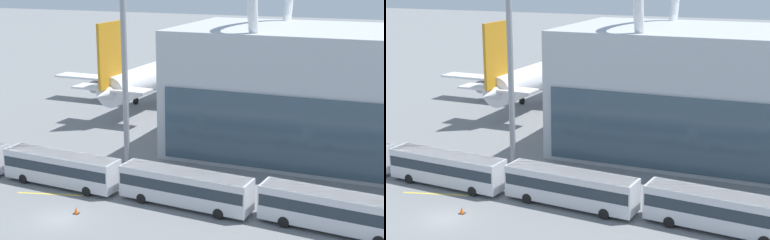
% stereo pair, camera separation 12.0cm
% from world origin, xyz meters
% --- Properties ---
extents(ground_plane, '(440.00, 440.00, 0.00)m').
position_xyz_m(ground_plane, '(0.00, 0.00, 0.00)').
color(ground_plane, slate).
extents(airliner_at_gate_near, '(34.65, 34.40, 14.42)m').
position_xyz_m(airliner_at_gate_near, '(-11.39, 43.10, 4.70)').
color(airliner_at_gate_near, white).
rests_on(airliner_at_gate_near, ground_plane).
extents(shuttle_bus_1, '(12.99, 3.59, 3.40)m').
position_xyz_m(shuttle_bus_1, '(-4.38, 7.03, 1.99)').
color(shuttle_bus_1, silver).
rests_on(shuttle_bus_1, ground_plane).
extents(shuttle_bus_2, '(13.00, 3.69, 3.40)m').
position_xyz_m(shuttle_bus_2, '(9.33, 6.81, 1.99)').
color(shuttle_bus_2, silver).
rests_on(shuttle_bus_2, ground_plane).
extents(shuttle_bus_3, '(13.03, 3.89, 3.40)m').
position_xyz_m(shuttle_bus_3, '(23.04, 6.57, 1.99)').
color(shuttle_bus_3, silver).
rests_on(shuttle_bus_3, ground_plane).
extents(floodlight_mast, '(2.48, 2.48, 23.08)m').
position_xyz_m(floodlight_mast, '(-1.32, 15.40, 14.63)').
color(floodlight_mast, gray).
rests_on(floodlight_mast, ground_plane).
extents(lane_stripe_1, '(6.49, 1.97, 0.01)m').
position_xyz_m(lane_stripe_1, '(-4.18, 4.62, 0.00)').
color(lane_stripe_1, yellow).
rests_on(lane_stripe_1, ground_plane).
extents(traffic_cone_0, '(0.54, 0.54, 0.64)m').
position_xyz_m(traffic_cone_0, '(0.82, 1.53, 0.31)').
color(traffic_cone_0, black).
rests_on(traffic_cone_0, ground_plane).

